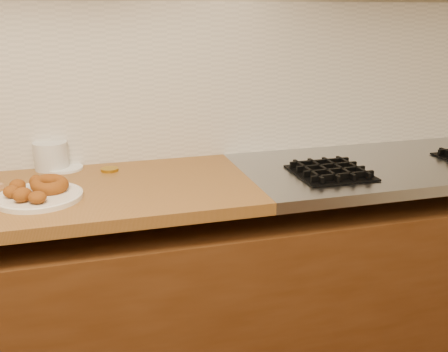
# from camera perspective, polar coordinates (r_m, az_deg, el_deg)

# --- Properties ---
(wall_back) EXTENTS (4.00, 0.02, 2.70)m
(wall_back) POSITION_cam_1_polar(r_m,az_deg,el_deg) (2.03, -14.35, 13.74)
(wall_back) COLOR tan
(wall_back) RESTS_ON ground
(base_cabinet) EXTENTS (3.60, 0.60, 0.77)m
(base_cabinet) POSITION_cam_1_polar(r_m,az_deg,el_deg) (2.03, -11.87, -14.96)
(base_cabinet) COLOR #583116
(base_cabinet) RESTS_ON floor
(stovetop) EXTENTS (1.30, 0.62, 0.04)m
(stovetop) POSITION_cam_1_polar(r_m,az_deg,el_deg) (2.19, 18.66, 1.08)
(stovetop) COLOR #9EA0A5
(stovetop) RESTS_ON base_cabinet
(backsplash) EXTENTS (3.60, 0.02, 0.60)m
(backsplash) POSITION_cam_1_polar(r_m,az_deg,el_deg) (2.04, -14.01, 9.52)
(backsplash) COLOR beige
(backsplash) RESTS_ON wall_back
(burner_grates) EXTENTS (0.91, 0.26, 0.03)m
(burner_grates) POSITION_cam_1_polar(r_m,az_deg,el_deg) (2.11, 19.39, 1.25)
(burner_grates) COLOR black
(burner_grates) RESTS_ON stovetop
(donut_plate) EXTENTS (0.27, 0.27, 0.02)m
(donut_plate) POSITION_cam_1_polar(r_m,az_deg,el_deg) (1.75, -19.46, -2.15)
(donut_plate) COLOR white
(donut_plate) RESTS_ON butcher_block
(ring_donut) EXTENTS (0.17, 0.17, 0.05)m
(ring_donut) POSITION_cam_1_polar(r_m,az_deg,el_deg) (1.76, -18.47, -0.90)
(ring_donut) COLOR brown
(ring_donut) RESTS_ON donut_plate
(fried_dough_chunks) EXTENTS (0.15, 0.20, 0.05)m
(fried_dough_chunks) POSITION_cam_1_polar(r_m,az_deg,el_deg) (1.73, -20.83, -1.50)
(fried_dough_chunks) COLOR brown
(fried_dough_chunks) RESTS_ON donut_plate
(plastic_tub) EXTENTS (0.16, 0.16, 0.10)m
(plastic_tub) POSITION_cam_1_polar(r_m,az_deg,el_deg) (2.06, -18.31, 2.13)
(plastic_tub) COLOR silver
(plastic_tub) RESTS_ON butcher_block
(tub_lid) EXTENTS (0.16, 0.16, 0.01)m
(tub_lid) POSITION_cam_1_polar(r_m,az_deg,el_deg) (2.05, -16.97, 0.83)
(tub_lid) COLOR white
(tub_lid) RESTS_ON butcher_block
(brass_jar_lid) EXTENTS (0.08, 0.08, 0.01)m
(brass_jar_lid) POSITION_cam_1_polar(r_m,az_deg,el_deg) (1.98, -12.35, 0.69)
(brass_jar_lid) COLOR #B99122
(brass_jar_lid) RESTS_ON butcher_block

